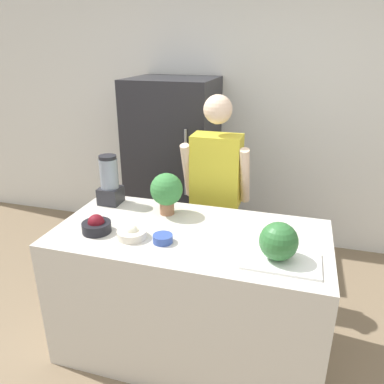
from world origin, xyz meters
name	(u,v)px	position (x,y,z in m)	size (l,w,h in m)	color
wall_back	(240,116)	(0.00, 2.17, 1.30)	(8.00, 0.06, 2.60)	white
counter_island	(190,292)	(0.00, 0.42, 0.44)	(1.68, 0.84, 0.89)	beige
refrigerator	(174,167)	(-0.57, 1.77, 0.84)	(0.79, 0.72, 1.68)	#232328
person	(216,197)	(0.00, 1.13, 0.84)	(0.52, 0.26, 1.64)	#4C608C
cutting_board	(281,261)	(0.56, 0.23, 0.90)	(0.41, 0.26, 0.01)	white
watermelon	(279,241)	(0.54, 0.24, 1.01)	(0.21, 0.21, 0.21)	#2D6B33
bowl_cherries	(96,225)	(-0.55, 0.26, 0.93)	(0.18, 0.18, 0.12)	black
bowl_cream	(132,233)	(-0.31, 0.26, 0.92)	(0.18, 0.18, 0.09)	beige
bowl_small_blue	(163,239)	(-0.12, 0.26, 0.91)	(0.12, 0.12, 0.05)	#334C9E
blender	(110,181)	(-0.68, 0.69, 1.06)	(0.15, 0.15, 0.36)	#28282D
potted_plant	(167,191)	(-0.23, 0.64, 1.06)	(0.22, 0.22, 0.29)	#996647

